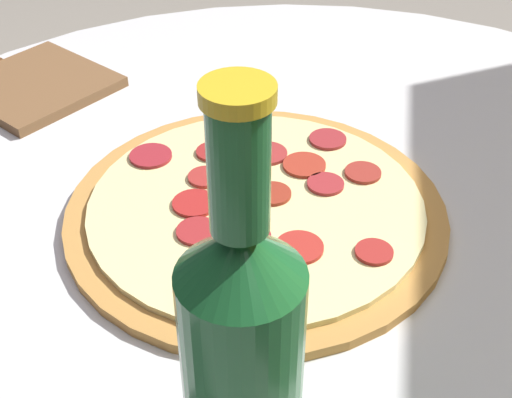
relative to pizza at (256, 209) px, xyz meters
name	(u,v)px	position (x,y,z in m)	size (l,w,h in m)	color
table	(305,343)	(0.01, 0.05, -0.16)	(1.05, 1.05, 0.76)	silver
pizza	(256,209)	(0.00, 0.00, 0.00)	(0.35, 0.35, 0.02)	#B77F3D
beer_bottle	(242,346)	(0.25, 0.04, 0.10)	(0.07, 0.07, 0.27)	#195628
pizza_paddle	(23,79)	(-0.20, -0.33, 0.00)	(0.22, 0.30, 0.02)	brown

